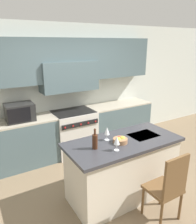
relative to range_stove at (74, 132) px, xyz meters
name	(u,v)px	position (x,y,z in m)	size (l,w,h in m)	color
ground_plane	(119,194)	(0.00, -1.69, -0.47)	(10.00, 10.00, 0.00)	#7A664C
back_cabinetry	(67,77)	(0.00, 0.27, 1.14)	(10.00, 0.46, 2.70)	silver
back_counter	(73,132)	(0.00, 0.02, -0.01)	(3.91, 0.62, 0.92)	#4C6066
range_stove	(74,132)	(0.00, 0.00, 0.00)	(0.87, 0.70, 0.93)	beige
microwave	(20,112)	(-1.07, 0.02, 0.61)	(0.50, 0.39, 0.32)	black
kitchen_island	(122,168)	(0.03, -1.70, 0.00)	(1.73, 0.81, 0.93)	beige
island_chair	(168,186)	(0.21, -2.43, 0.08)	(0.42, 0.40, 1.01)	brown
wine_bottle	(95,141)	(-0.46, -1.70, 0.58)	(0.07, 0.07, 0.29)	#422314
wine_glass_near	(117,141)	(-0.24, -1.89, 0.61)	(0.08, 0.08, 0.21)	white
wine_glass_far	(107,131)	(-0.17, -1.56, 0.61)	(0.08, 0.08, 0.21)	white
fruit_bowl	(120,140)	(-0.05, -1.73, 0.51)	(0.21, 0.21, 0.09)	#996B47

